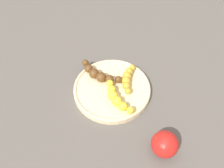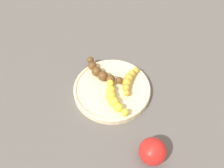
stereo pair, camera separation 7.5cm
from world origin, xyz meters
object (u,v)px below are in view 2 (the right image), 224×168
(banana_overripe, at_px, (101,73))
(apple_red, at_px, (153,151))
(banana_yellow, at_px, (114,98))
(banana_spotted, at_px, (129,80))
(fruit_bowl, at_px, (112,89))

(banana_overripe, distance_m, apple_red, 0.30)
(banana_yellow, xyz_separation_m, banana_spotted, (-0.08, 0.03, -0.00))
(banana_spotted, bearing_deg, apple_red, 121.85)
(banana_yellow, height_order, banana_spotted, banana_yellow)
(fruit_bowl, xyz_separation_m, banana_yellow, (0.05, 0.02, 0.02))
(fruit_bowl, bearing_deg, banana_yellow, 18.03)
(fruit_bowl, height_order, banana_yellow, banana_yellow)
(banana_overripe, height_order, banana_spotted, banana_overripe)
(fruit_bowl, relative_size, banana_overripe, 1.79)
(fruit_bowl, bearing_deg, banana_spotted, 122.20)
(banana_spotted, height_order, apple_red, apple_red)
(banana_yellow, distance_m, apple_red, 0.19)
(fruit_bowl, distance_m, banana_overripe, 0.06)
(fruit_bowl, height_order, banana_spotted, banana_spotted)
(banana_spotted, bearing_deg, banana_overripe, 0.85)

